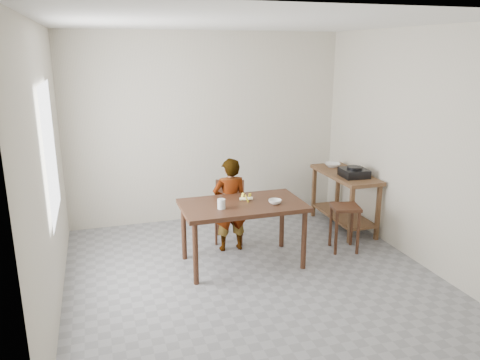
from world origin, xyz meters
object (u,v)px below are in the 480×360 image
object	(u,v)px
dining_table	(243,234)
prep_counter	(344,200)
dining_chair	(229,212)
child	(230,205)
stool	(344,228)

from	to	relation	value
dining_table	prep_counter	size ratio (longest dim) A/B	1.17
prep_counter	dining_chair	distance (m)	1.67
dining_table	child	bearing A→B (deg)	93.18
child	stool	size ratio (longest dim) A/B	2.03
prep_counter	stool	xyz separation A→B (m)	(-0.38, -0.70, -0.11)
child	dining_chair	size ratio (longest dim) A/B	1.51
child	dining_chair	world-z (taller)	child
prep_counter	child	distance (m)	1.77
stool	prep_counter	bearing A→B (deg)	61.28
prep_counter	dining_chair	world-z (taller)	prep_counter
dining_table	stool	bearing A→B (deg)	-0.07
child	stool	bearing A→B (deg)	162.86
child	dining_chair	xyz separation A→B (m)	(0.07, 0.29, -0.20)
child	stool	distance (m)	1.46
dining_table	child	size ratio (longest dim) A/B	1.18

